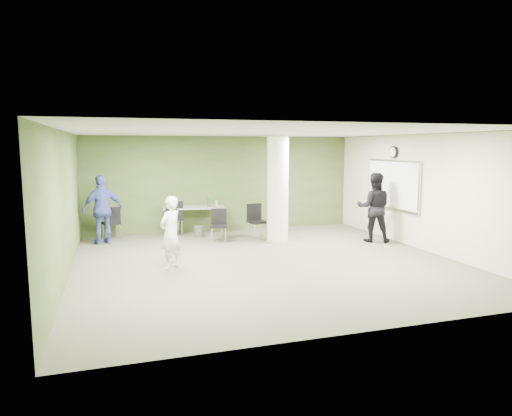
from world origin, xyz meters
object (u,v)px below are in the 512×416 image
object	(u,v)px
folding_table	(195,208)
man_blue	(103,210)
chair_back_left	(112,220)
woman_white	(170,233)
man_black	(374,207)

from	to	relation	value
folding_table	man_blue	size ratio (longest dim) A/B	1.01
chair_back_left	woman_white	bearing A→B (deg)	95.46
folding_table	man_blue	distance (m)	2.51
woman_white	man_black	size ratio (longest dim) A/B	0.82
woman_white	folding_table	bearing A→B (deg)	-149.05
woman_white	man_black	bearing A→B (deg)	150.36
woman_white	man_black	distance (m)	5.56
man_black	folding_table	bearing A→B (deg)	-1.57
folding_table	chair_back_left	world-z (taller)	folding_table
folding_table	woman_white	xyz separation A→B (m)	(-1.10, -3.50, -0.01)
woman_white	man_black	world-z (taller)	man_black
chair_back_left	man_black	world-z (taller)	man_black
man_blue	woman_white	bearing A→B (deg)	94.64
chair_back_left	man_black	distance (m)	7.02
man_black	man_blue	bearing A→B (deg)	11.67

